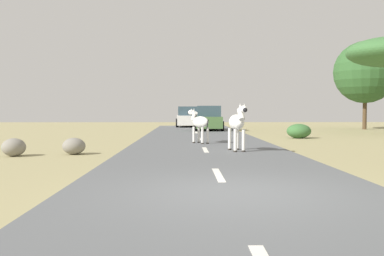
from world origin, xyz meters
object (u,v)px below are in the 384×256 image
(car_0, at_px, (209,119))
(tree_1, at_px, (365,72))
(bush_1, at_px, (299,131))
(zebra_0, at_px, (237,123))
(rock_1, at_px, (14,147))
(car_1, at_px, (188,117))
(zebra_1, at_px, (199,122))
(rock_2, at_px, (74,146))

(car_0, height_order, tree_1, tree_1)
(bush_1, bearing_deg, zebra_0, -119.18)
(zebra_0, distance_m, rock_1, 7.50)
(bush_1, relative_size, rock_1, 1.68)
(car_0, xyz_separation_m, car_1, (-1.46, 6.20, 0.00))
(zebra_0, relative_size, car_1, 0.40)
(zebra_0, relative_size, zebra_1, 1.16)
(rock_1, xyz_separation_m, rock_2, (1.80, 0.53, -0.01))
(zebra_0, bearing_deg, bush_1, -128.13)
(car_0, height_order, bush_1, car_0)
(car_1, xyz_separation_m, bush_1, (5.79, -14.45, -0.47))
(car_1, bearing_deg, car_0, -77.99)
(zebra_1, bearing_deg, tree_1, 15.47)
(car_1, bearing_deg, tree_1, -17.72)
(zebra_1, relative_size, tree_1, 0.22)
(zebra_0, xyz_separation_m, rock_2, (-5.58, -0.57, -0.76))
(bush_1, distance_m, rock_2, 12.69)
(rock_1, bearing_deg, tree_1, 44.33)
(zebra_1, bearing_deg, rock_2, -167.98)
(car_1, height_order, tree_1, tree_1)
(zebra_1, distance_m, car_1, 18.36)
(car_0, height_order, car_1, same)
(zebra_0, relative_size, car_0, 0.40)
(tree_1, height_order, rock_1, tree_1)
(rock_1, height_order, rock_2, rock_1)
(zebra_0, bearing_deg, zebra_1, -80.52)
(rock_2, bearing_deg, zebra_1, 43.66)
(car_0, height_order, rock_2, car_0)
(car_0, distance_m, car_1, 6.37)
(car_1, height_order, rock_2, car_1)
(rock_2, bearing_deg, zebra_0, 5.78)
(zebra_1, relative_size, rock_1, 2.01)
(zebra_0, xyz_separation_m, car_1, (-1.59, 21.97, -0.20))
(zebra_0, bearing_deg, car_0, -98.50)
(zebra_0, relative_size, rock_2, 2.30)
(zebra_1, height_order, tree_1, tree_1)
(zebra_1, relative_size, car_1, 0.35)
(zebra_1, xyz_separation_m, rock_2, (-4.38, -4.18, -0.67))
(car_0, relative_size, bush_1, 3.43)
(rock_1, bearing_deg, zebra_0, 8.47)
(rock_1, bearing_deg, bush_1, 36.66)
(car_0, distance_m, tree_1, 12.91)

